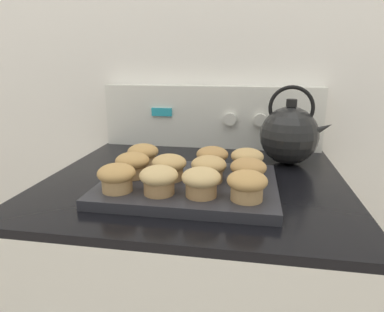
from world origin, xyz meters
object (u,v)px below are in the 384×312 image
object	(u,v)px
muffin_r1_c2	(209,168)
muffin_r1_c3	(248,171)
muffin_r2_c2	(212,157)
muffin_r2_c3	(247,159)
muffin_r1_c1	(169,166)
muffin_r1_c0	(133,164)
muffin_pan	(188,185)
muffin_r0_c1	(159,179)
muffin_r0_c2	(201,181)
tea_kettle	(290,134)
muffin_r0_c3	(247,185)
muffin_r2_c0	(143,155)
muffin_r0_c0	(117,177)

from	to	relation	value
muffin_r1_c2	muffin_r1_c3	xyz separation A→B (m)	(0.09, -0.00, 0.00)
muffin_r2_c2	muffin_r2_c3	xyz separation A→B (m)	(0.08, -0.00, 0.00)
muffin_r1_c1	muffin_r1_c0	bearing A→B (deg)	178.84
muffin_pan	muffin_r0_c1	size ratio (longest dim) A/B	4.96
muffin_r0_c2	muffin_r1_c1	distance (m)	0.12
muffin_r1_c3	tea_kettle	world-z (taller)	tea_kettle
muffin_r1_c0	muffin_r2_c3	world-z (taller)	same
muffin_r1_c3	muffin_r2_c3	distance (m)	0.09
muffin_r0_c3	muffin_r1_c2	xyz separation A→B (m)	(-0.09, 0.09, 0.00)
muffin_r0_c3	muffin_r1_c1	bearing A→B (deg)	152.87
muffin_r2_c2	muffin_r2_c3	distance (m)	0.08
muffin_r0_c1	muffin_r2_c3	xyz separation A→B (m)	(0.17, 0.17, 0.00)
muffin_r0_c2	muffin_r2_c3	size ratio (longest dim) A/B	1.00
muffin_r1_c0	tea_kettle	size ratio (longest dim) A/B	0.36
muffin_r1_c2	muffin_r2_c0	size ratio (longest dim) A/B	1.00
muffin_r0_c1	muffin_r0_c3	size ratio (longest dim) A/B	1.00
muffin_r1_c0	tea_kettle	xyz separation A→B (m)	(0.37, 0.25, 0.03)
muffin_r1_c1	tea_kettle	size ratio (longest dim) A/B	0.36
muffin_r0_c3	muffin_r1_c1	size ratio (longest dim) A/B	1.00
muffin_pan	muffin_r0_c2	distance (m)	0.10
muffin_pan	muffin_r1_c3	bearing A→B (deg)	-0.51
muffin_r1_c2	muffin_r1_c0	bearing A→B (deg)	179.97
muffin_r0_c2	muffin_r1_c0	size ratio (longest dim) A/B	1.00
muffin_r1_c2	muffin_r1_c3	world-z (taller)	same
muffin_r0_c1	tea_kettle	size ratio (longest dim) A/B	0.36
muffin_r1_c0	muffin_pan	bearing A→B (deg)	-1.23
muffin_r1_c3	muffin_r2_c2	world-z (taller)	same
muffin_r2_c0	muffin_r0_c0	bearing A→B (deg)	-90.27
muffin_r1_c0	muffin_r0_c0	bearing A→B (deg)	-91.38
muffin_pan	muffin_r2_c3	world-z (taller)	muffin_r2_c3
muffin_r0_c1	muffin_r2_c0	size ratio (longest dim) A/B	1.00
muffin_r0_c3	muffin_r1_c3	xyz separation A→B (m)	(0.00, 0.09, 0.00)
muffin_r0_c3	muffin_r2_c3	distance (m)	0.17
muffin_pan	muffin_r1_c2	size ratio (longest dim) A/B	4.96
muffin_r1_c3	muffin_r0_c3	bearing A→B (deg)	-90.59
muffin_r1_c1	muffin_r2_c0	world-z (taller)	same
muffin_r0_c1	muffin_r2_c0	distance (m)	0.19
muffin_r0_c2	muffin_r0_c3	size ratio (longest dim) A/B	1.00
muffin_r1_c3	muffin_r1_c0	bearing A→B (deg)	179.13
muffin_r0_c2	muffin_r2_c0	distance (m)	0.24
muffin_r2_c0	tea_kettle	world-z (taller)	tea_kettle
muffin_r0_c2	muffin_r1_c3	distance (m)	0.12
muffin_r0_c1	muffin_r1_c0	xyz separation A→B (m)	(-0.09, 0.09, 0.00)
muffin_r1_c0	muffin_r2_c0	bearing A→B (deg)	90.94
muffin_r0_c3	muffin_r1_c2	size ratio (longest dim) A/B	1.00
muffin_r2_c2	muffin_r1_c1	bearing A→B (deg)	-135.05
muffin_r1_c3	muffin_r2_c2	size ratio (longest dim) A/B	1.00
muffin_r1_c2	muffin_r2_c0	world-z (taller)	same
muffin_r0_c0	tea_kettle	size ratio (longest dim) A/B	0.36
muffin_r0_c1	muffin_r1_c3	world-z (taller)	same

